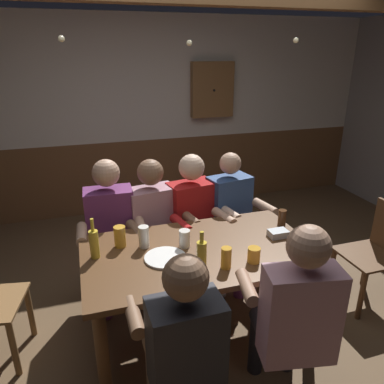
{
  "coord_description": "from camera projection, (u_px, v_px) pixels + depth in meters",
  "views": [
    {
      "loc": [
        -0.71,
        -2.27,
        2.08
      ],
      "look_at": [
        0.0,
        0.03,
        1.14
      ],
      "focal_mm": 34.54,
      "sensor_mm": 36.0,
      "label": 1
    }
  ],
  "objects": [
    {
      "name": "ground_plane",
      "position": [
        193.0,
        326.0,
        2.97
      ],
      "size": [
        7.72,
        7.72,
        0.0
      ],
      "primitive_type": "plane",
      "color": "brown"
    },
    {
      "name": "condiment_caddy",
      "position": [
        278.0,
        233.0,
        2.74
      ],
      "size": [
        0.14,
        0.1,
        0.05
      ],
      "primitive_type": "cube",
      "color": "#B2B7BC",
      "rests_on": "dining_table"
    },
    {
      "name": "person_2",
      "position": [
        195.0,
        216.0,
        3.27
      ],
      "size": [
        0.59,
        0.6,
        1.24
      ],
      "rotation": [
        0.0,
        0.0,
        3.33
      ],
      "color": "#AD1919",
      "rests_on": "ground_plane"
    },
    {
      "name": "pint_glass_4",
      "position": [
        120.0,
        237.0,
        2.59
      ],
      "size": [
        0.08,
        0.08,
        0.15
      ],
      "primitive_type": "cylinder",
      "color": "gold",
      "rests_on": "dining_table"
    },
    {
      "name": "pint_glass_0",
      "position": [
        144.0,
        237.0,
        2.58
      ],
      "size": [
        0.07,
        0.07,
        0.16
      ],
      "primitive_type": "cylinder",
      "color": "white",
      "rests_on": "dining_table"
    },
    {
      "name": "person_5",
      "position": [
        294.0,
        312.0,
        2.07
      ],
      "size": [
        0.59,
        0.56,
        1.27
      ],
      "rotation": [
        0.0,
        0.0,
        -0.19
      ],
      "color": "#B78493",
      "rests_on": "ground_plane"
    },
    {
      "name": "pint_glass_2",
      "position": [
        226.0,
        258.0,
        2.33
      ],
      "size": [
        0.07,
        0.07,
        0.14
      ],
      "primitive_type": "cylinder",
      "color": "gold",
      "rests_on": "dining_table"
    },
    {
      "name": "plate_0",
      "position": [
        165.0,
        258.0,
        2.46
      ],
      "size": [
        0.28,
        0.28,
        0.01
      ],
      "primitive_type": "cylinder",
      "color": "white",
      "rests_on": "dining_table"
    },
    {
      "name": "person_1",
      "position": [
        155.0,
        222.0,
        3.17
      ],
      "size": [
        0.6,
        0.59,
        1.23
      ],
      "rotation": [
        0.0,
        0.0,
        3.33
      ],
      "color": "#B78493",
      "rests_on": "ground_plane"
    },
    {
      "name": "person_3",
      "position": [
        233.0,
        214.0,
        3.37
      ],
      "size": [
        0.56,
        0.58,
        1.23
      ],
      "rotation": [
        0.0,
        0.0,
        3.34
      ],
      "color": "#2D4C84",
      "rests_on": "ground_plane"
    },
    {
      "name": "pint_glass_5",
      "position": [
        254.0,
        255.0,
        2.41
      ],
      "size": [
        0.08,
        0.08,
        0.1
      ],
      "primitive_type": "cylinder",
      "color": "gold",
      "rests_on": "dining_table"
    },
    {
      "name": "wall_dart_cabinet",
      "position": [
        212.0,
        90.0,
        4.81
      ],
      "size": [
        0.56,
        0.15,
        0.7
      ],
      "color": "brown"
    },
    {
      "name": "bottle_0",
      "position": [
        94.0,
        243.0,
        2.44
      ],
      "size": [
        0.06,
        0.06,
        0.28
      ],
      "color": "gold",
      "rests_on": "dining_table"
    },
    {
      "name": "person_4",
      "position": [
        182.0,
        341.0,
        1.9
      ],
      "size": [
        0.51,
        0.52,
        1.22
      ],
      "rotation": [
        0.0,
        0.0,
        0.02
      ],
      "color": "black",
      "rests_on": "ground_plane"
    },
    {
      "name": "dining_table",
      "position": [
        199.0,
        264.0,
        2.61
      ],
      "size": [
        1.6,
        0.92,
        0.77
      ],
      "color": "brown",
      "rests_on": "ground_plane"
    },
    {
      "name": "bottle_1",
      "position": [
        202.0,
        257.0,
        2.25
      ],
      "size": [
        0.06,
        0.06,
        0.29
      ],
      "color": "gold",
      "rests_on": "dining_table"
    },
    {
      "name": "person_0",
      "position": [
        111.0,
        226.0,
        3.07
      ],
      "size": [
        0.54,
        0.54,
        1.26
      ],
      "rotation": [
        0.0,
        0.0,
        3.11
      ],
      "color": "#6B2D66",
      "rests_on": "ground_plane"
    },
    {
      "name": "chair_empty_far_end",
      "position": [
        377.0,
        251.0,
        3.12
      ],
      "size": [
        0.44,
        0.44,
        0.88
      ],
      "rotation": [
        0.0,
        0.0,
        -4.71
      ],
      "color": "brown",
      "rests_on": "ground_plane"
    },
    {
      "name": "back_wall_upper",
      "position": [
        133.0,
        79.0,
        4.59
      ],
      "size": [
        6.43,
        0.12,
        1.53
      ],
      "primitive_type": "cube",
      "color": "beige"
    },
    {
      "name": "string_lights",
      "position": [
        189.0,
        29.0,
        2.25
      ],
      "size": [
        4.54,
        0.04,
        0.21
      ],
      "color": "#F9EAB2"
    },
    {
      "name": "back_wall_wainscot",
      "position": [
        138.0,
        174.0,
        5.04
      ],
      "size": [
        6.43,
        0.12,
        0.96
      ],
      "primitive_type": "cube",
      "color": "brown",
      "rests_on": "ground_plane"
    },
    {
      "name": "pint_glass_1",
      "position": [
        185.0,
        239.0,
        2.59
      ],
      "size": [
        0.08,
        0.08,
        0.13
      ],
      "primitive_type": "cylinder",
      "color": "white",
      "rests_on": "dining_table"
    },
    {
      "name": "pint_glass_3",
      "position": [
        282.0,
        218.0,
        2.89
      ],
      "size": [
        0.06,
        0.06,
        0.13
      ],
      "primitive_type": "cylinder",
      "color": "#4C2D19",
      "rests_on": "dining_table"
    }
  ]
}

